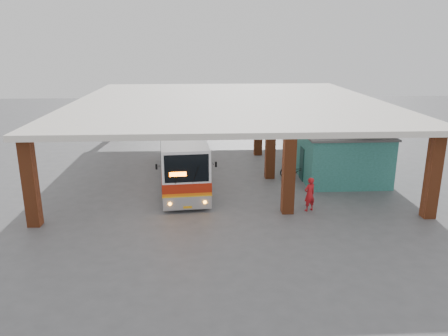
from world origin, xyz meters
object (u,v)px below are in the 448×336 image
pedestrian (310,194)px  red_chair (290,159)px  coach_bus (181,152)px  motorcycle (296,171)px

pedestrian → red_chair: 9.03m
pedestrian → red_chair: bearing=-121.4°
coach_bus → motorcycle: size_ratio=5.97×
coach_bus → red_chair: size_ratio=14.34×
motorcycle → red_chair: 3.61m
coach_bus → motorcycle: 7.45m
coach_bus → pedestrian: coach_bus is taller
motorcycle → pedestrian: size_ratio=1.13×
coach_bus → motorcycle: coach_bus is taller
coach_bus → red_chair: coach_bus is taller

